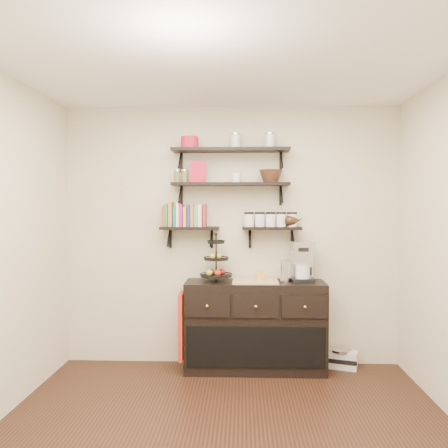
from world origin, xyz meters
TOP-DOWN VIEW (x-y plane):
  - floor at (0.00, 0.00)m, footprint 3.50×3.50m
  - ceiling at (0.00, 0.00)m, footprint 3.50×3.50m
  - back_wall at (0.00, 1.75)m, footprint 3.50×0.02m
  - shelf_top at (0.00, 1.62)m, footprint 1.20×0.27m
  - shelf_mid at (0.00, 1.62)m, footprint 1.20×0.27m
  - shelf_low_left at (-0.42, 1.63)m, footprint 0.60×0.25m
  - shelf_low_right at (0.42, 1.63)m, footprint 0.60×0.25m
  - cookbooks at (-0.47, 1.63)m, footprint 0.43×0.15m
  - glass_canisters at (0.41, 1.63)m, footprint 0.54×0.10m
  - sideboard at (0.25, 1.51)m, footprint 1.40×0.50m
  - fruit_stand at (-0.14, 1.52)m, footprint 0.32×0.32m
  - candle at (0.31, 1.51)m, footprint 0.08×0.08m
  - coffee_maker at (0.72, 1.54)m, footprint 0.24×0.24m
  - thermal_carafe at (0.55, 1.49)m, footprint 0.11×0.11m
  - apron at (-0.48, 1.41)m, footprint 0.04×0.28m
  - radio at (1.13, 1.61)m, footprint 0.37×0.28m
  - recipe_box at (-0.33, 1.61)m, footprint 0.17×0.08m
  - walnut_bowl at (0.41, 1.61)m, footprint 0.24×0.24m
  - ramekins at (0.06, 1.61)m, footprint 0.09×0.09m
  - teapot at (0.61, 1.63)m, footprint 0.21×0.16m
  - red_pot at (-0.42, 1.61)m, footprint 0.18×0.18m

SIDE VIEW (x-z plane):
  - floor at x=0.00m, z-range 0.00..0.00m
  - radio at x=1.13m, z-range 0.00..0.20m
  - sideboard at x=0.25m, z-range -0.01..0.91m
  - apron at x=-0.48m, z-range 0.14..0.80m
  - candle at x=0.31m, z-range 0.92..1.00m
  - thermal_carafe at x=0.55m, z-range 0.90..1.12m
  - fruit_stand at x=-0.14m, z-range 0.83..1.29m
  - coffee_maker at x=0.72m, z-range 0.89..1.30m
  - back_wall at x=0.00m, z-range 0.00..2.70m
  - shelf_low_left at x=-0.42m, z-range 1.31..1.54m
  - shelf_low_right at x=0.42m, z-range 1.31..1.54m
  - glass_canisters at x=0.41m, z-range 1.45..1.58m
  - teapot at x=0.61m, z-range 1.45..1.60m
  - cookbooks at x=-0.47m, z-range 1.44..1.70m
  - shelf_mid at x=0.00m, z-range 1.77..2.00m
  - ramekins at x=0.06m, z-range 1.90..2.00m
  - walnut_bowl at x=0.41m, z-range 1.90..2.03m
  - recipe_box at x=-0.33m, z-range 1.90..2.12m
  - shelf_top at x=0.00m, z-range 2.12..2.35m
  - red_pot at x=-0.42m, z-range 2.25..2.37m
  - ceiling at x=0.00m, z-range 2.69..2.71m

